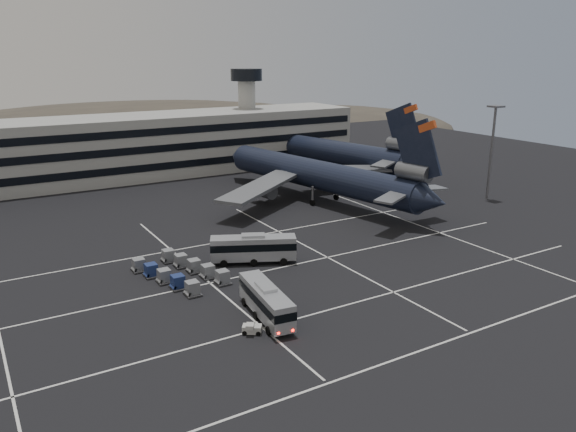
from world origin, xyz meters
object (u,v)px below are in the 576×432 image
at_px(bus_far, 253,247).
at_px(uld_cluster, 179,271).
at_px(trijet_main, 320,175).
at_px(bus_near, 266,300).

xyz_separation_m(bus_far, uld_cluster, (-10.61, 0.29, -1.40)).
distance_m(trijet_main, bus_near, 50.92).
xyz_separation_m(trijet_main, bus_far, (-26.46, -23.12, -3.00)).
distance_m(bus_near, bus_far, 16.85).
distance_m(bus_far, uld_cluster, 10.70).
xyz_separation_m(trijet_main, bus_near, (-33.00, -38.65, -3.15)).
height_order(bus_far, uld_cluster, bus_far).
bearing_deg(bus_near, bus_far, 74.49).
height_order(bus_near, uld_cluster, bus_near).
bearing_deg(trijet_main, bus_near, -140.35).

